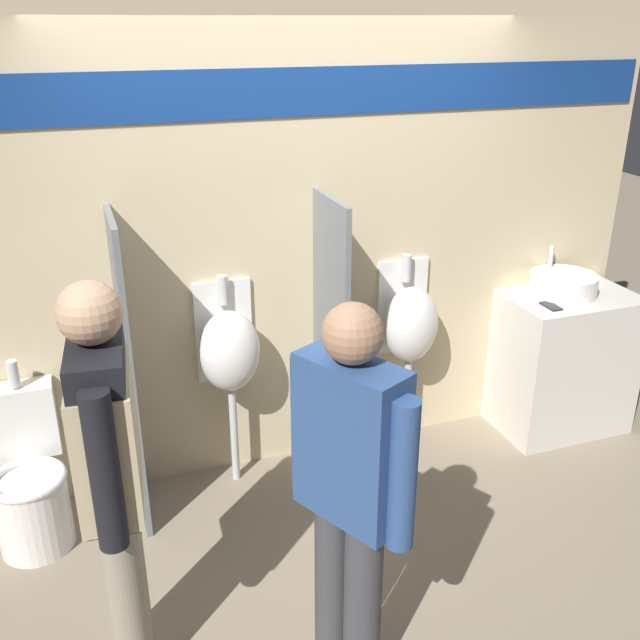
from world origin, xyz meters
name	(u,v)px	position (x,y,z in m)	size (l,w,h in m)	color
ground_plane	(330,506)	(0.00, 0.00, 0.00)	(16.00, 16.00, 0.00)	gray
display_wall	(294,239)	(0.00, 0.60, 1.36)	(4.32, 0.07, 2.70)	beige
sink_counter	(563,362)	(1.71, 0.31, 0.45)	(0.81, 0.52, 0.91)	silver
sink_basin	(563,284)	(1.66, 0.36, 0.98)	(0.41, 0.41, 0.27)	white
cell_phone	(551,306)	(1.46, 0.21, 0.92)	(0.07, 0.14, 0.01)	#232328
divider_near_counter	(129,375)	(-0.97, 0.32, 0.82)	(0.03, 0.50, 1.65)	slate
divider_mid	(330,345)	(0.12, 0.32, 0.82)	(0.03, 0.50, 1.65)	slate
urinal_near_counter	(229,351)	(-0.43, 0.44, 0.82)	(0.33, 0.27, 1.23)	silver
urinal_far	(410,324)	(0.66, 0.44, 0.82)	(0.33, 0.27, 1.23)	silver
toilet	(30,484)	(-1.52, 0.28, 0.32)	(0.38, 0.54, 0.93)	white
person_in_vest	(110,464)	(-1.12, -0.69, 0.98)	(0.25, 0.59, 1.69)	gray
person_with_lanyard	(350,488)	(-0.31, -1.02, 0.90)	(0.35, 0.52, 1.63)	#3D3D42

